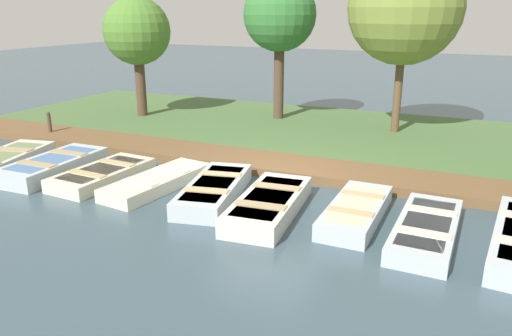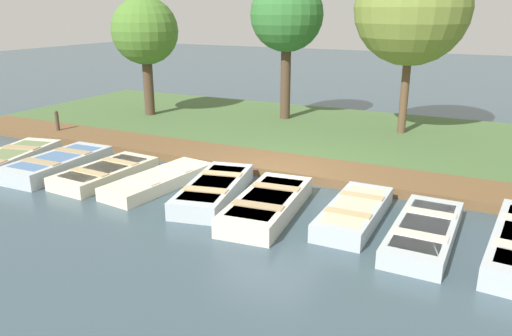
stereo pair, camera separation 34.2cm
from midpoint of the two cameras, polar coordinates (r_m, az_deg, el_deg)
name	(u,v)px [view 2 (the right image)]	position (r m, az deg, el deg)	size (l,w,h in m)	color
ground_plane	(268,183)	(12.09, 2.21, -1.75)	(80.00, 80.00, 0.00)	#384C56
shore_bank	(333,135)	(16.56, 9.36, 3.77)	(8.00, 24.00, 0.18)	#476638
dock_walkway	(287,166)	(13.04, 4.26, 0.21)	(1.58, 23.34, 0.23)	brown
rowboat_0	(4,160)	(14.88, -26.23, 0.86)	(3.62, 1.87, 0.35)	beige
rowboat_1	(58,164)	(13.77, -21.04, 0.45)	(2.85, 1.28, 0.43)	#B2BCC1
rowboat_2	(105,173)	(12.80, -16.11, -0.54)	(2.68, 1.34, 0.35)	beige
rowboat_3	(159,180)	(11.99, -10.24, -1.40)	(3.00, 1.34, 0.33)	beige
rowboat_4	(214,189)	(11.13, -3.96, -2.45)	(3.08, 1.62, 0.40)	#B2BCC1
rowboat_5	(267,204)	(10.26, 2.25, -4.19)	(3.03, 1.40, 0.41)	beige
rowboat_6	(354,212)	(10.15, 12.13, -4.98)	(2.65, 0.96, 0.37)	#B2BCC1
rowboat_7	(424,232)	(9.68, 19.63, -6.88)	(2.91, 1.08, 0.35)	#B2BCC1
mooring_post_near	(58,124)	(17.51, -21.22, 4.74)	(0.12, 0.12, 0.88)	#47382D
park_tree_far_left	(145,32)	(19.10, -12.06, 14.94)	(2.41, 2.41, 4.46)	#4C3828
park_tree_left	(287,16)	(18.07, 4.10, 16.92)	(2.54, 2.54, 5.10)	#4C3828
park_tree_center	(412,8)	(16.53, 18.02, 17.03)	(3.49, 3.49, 5.81)	brown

